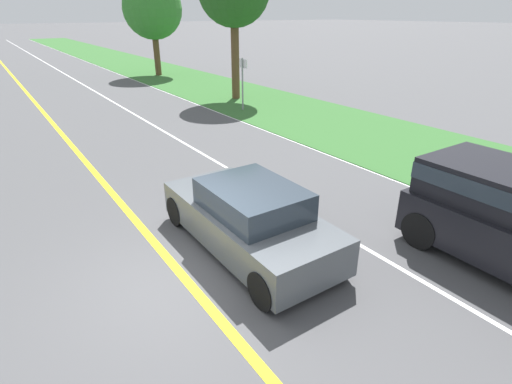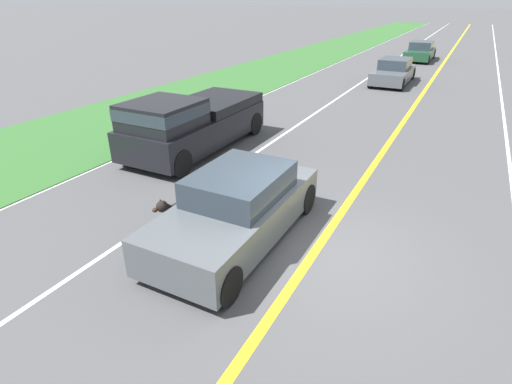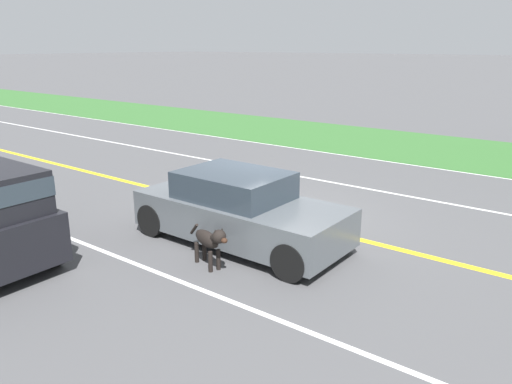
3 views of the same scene
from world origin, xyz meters
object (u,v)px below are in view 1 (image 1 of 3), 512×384
(roadside_tree_right_far, at_px, (152,9))
(street_sign, at_px, (243,78))
(ego_car, at_px, (249,219))
(dog, at_px, (287,204))

(roadside_tree_right_far, distance_m, street_sign, 13.99)
(ego_car, bearing_deg, street_sign, 57.95)
(ego_car, relative_size, roadside_tree_right_far, 0.63)
(dog, height_order, roadside_tree_right_far, roadside_tree_right_far)
(roadside_tree_right_far, bearing_deg, dog, -105.19)
(dog, height_order, street_sign, street_sign)
(dog, xyz_separation_m, roadside_tree_right_far, (6.50, 23.94, 4.10))
(dog, bearing_deg, roadside_tree_right_far, 92.26)
(ego_car, height_order, roadside_tree_right_far, roadside_tree_right_far)
(ego_car, relative_size, dog, 3.53)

